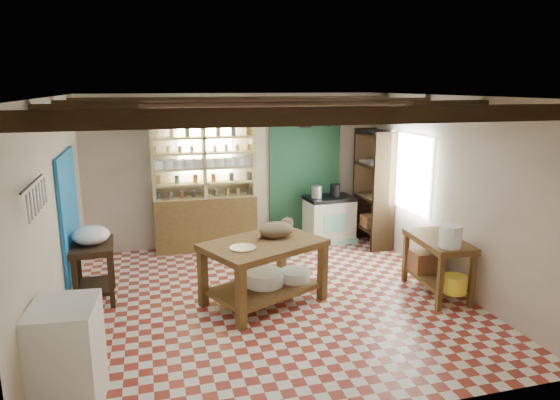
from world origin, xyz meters
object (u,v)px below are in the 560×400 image
object	(u,v)px
stove	(329,219)
right_counter	(437,266)
work_table	(264,272)
prep_table	(94,272)
white_cabinet	(67,357)
cat	(276,230)

from	to	relation	value
stove	right_counter	xyz separation A→B (m)	(0.57, -2.53, -0.02)
work_table	stove	xyz separation A→B (m)	(1.72, 2.20, 0.00)
prep_table	right_counter	size ratio (longest dim) A/B	0.71
work_table	white_cabinet	world-z (taller)	white_cabinet
prep_table	cat	bearing A→B (deg)	-15.28
white_cabinet	cat	distance (m)	2.97
work_table	prep_table	world-z (taller)	work_table
right_counter	stove	bearing A→B (deg)	106.57
right_counter	work_table	bearing A→B (deg)	175.76
stove	white_cabinet	distance (m)	5.44
work_table	right_counter	distance (m)	2.31
white_cabinet	prep_table	bearing A→B (deg)	94.50
work_table	prep_table	bearing A→B (deg)	137.61
prep_table	white_cabinet	xyz separation A→B (m)	(-0.02, -2.32, 0.10)
prep_table	white_cabinet	distance (m)	2.32
work_table	stove	size ratio (longest dim) A/B	1.72
stove	prep_table	size ratio (longest dim) A/B	1.10
work_table	white_cabinet	distance (m)	2.68
work_table	cat	xyz separation A→B (m)	(0.21, 0.15, 0.51)
work_table	right_counter	size ratio (longest dim) A/B	1.34
work_table	white_cabinet	xyz separation A→B (m)	(-2.11, -1.65, 0.07)
right_counter	white_cabinet	bearing A→B (deg)	-159.33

